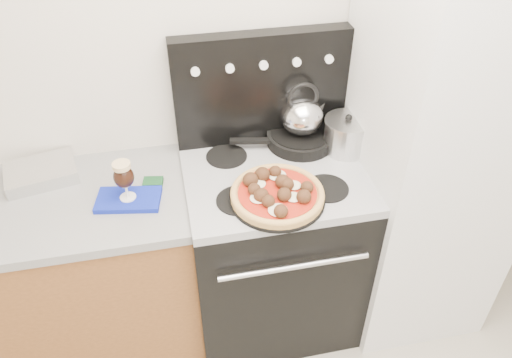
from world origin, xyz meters
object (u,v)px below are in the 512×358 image
object	(u,v)px
pizza_pan	(277,199)
skillet	(300,138)
stove_body	(272,251)
tea_kettle	(302,113)
base_cabinet	(33,285)
fridge	(432,150)
pizza	(277,192)
oven_mitt	(129,200)
stock_pot	(346,136)
beer_glass	(125,181)

from	to	relation	value
pizza_pan	skillet	bearing A→B (deg)	61.61
stove_body	tea_kettle	size ratio (longest dim) A/B	4.23
base_cabinet	skillet	distance (m)	1.38
fridge	pizza_pan	world-z (taller)	fridge
fridge	pizza	xyz separation A→B (m)	(-0.73, -0.15, 0.01)
oven_mitt	skillet	size ratio (longest dim) A/B	0.82
tea_kettle	stock_pot	xyz separation A→B (m)	(0.18, -0.09, -0.09)
oven_mitt	fridge	bearing A→B (deg)	0.77
stove_body	fridge	xyz separation A→B (m)	(0.70, -0.03, 0.51)
pizza	skillet	world-z (taller)	pizza
base_cabinet	fridge	world-z (taller)	fridge
base_cabinet	oven_mitt	distance (m)	0.70
base_cabinet	tea_kettle	bearing A→B (deg)	7.31
base_cabinet	stock_pot	distance (m)	1.56
fridge	oven_mitt	size ratio (longest dim) A/B	7.60
skillet	stock_pot	world-z (taller)	stock_pot
tea_kettle	stock_pot	distance (m)	0.22
base_cabinet	pizza_pan	bearing A→B (deg)	-10.55
oven_mitt	tea_kettle	xyz separation A→B (m)	(0.77, 0.23, 0.17)
beer_glass	stock_pot	world-z (taller)	beer_glass
skillet	oven_mitt	bearing A→B (deg)	-163.35
beer_glass	pizza	size ratio (longest dim) A/B	0.47
stove_body	tea_kettle	world-z (taller)	tea_kettle
stove_body	stock_pot	bearing A→B (deg)	15.81
oven_mitt	stock_pot	bearing A→B (deg)	8.40
pizza	skillet	size ratio (longest dim) A/B	1.20
stove_body	beer_glass	size ratio (longest dim) A/B	5.10
stove_body	oven_mitt	world-z (taller)	oven_mitt
base_cabinet	skillet	bearing A→B (deg)	7.31
base_cabinet	fridge	distance (m)	1.88
stove_body	pizza_pan	distance (m)	0.52
beer_glass	skillet	bearing A→B (deg)	16.65
beer_glass	tea_kettle	size ratio (longest dim) A/B	0.83
skillet	tea_kettle	bearing A→B (deg)	0.00
pizza	stock_pot	xyz separation A→B (m)	(0.38, 0.27, 0.03)
pizza	tea_kettle	xyz separation A→B (m)	(0.20, 0.36, 0.12)
fridge	pizza_pan	xyz separation A→B (m)	(-0.73, -0.15, -0.02)
oven_mitt	stock_pot	size ratio (longest dim) A/B	1.28
base_cabinet	tea_kettle	world-z (taller)	tea_kettle
stove_body	pizza	bearing A→B (deg)	-100.15
oven_mitt	skillet	world-z (taller)	skillet
pizza	pizza_pan	bearing A→B (deg)	0.00
fridge	stock_pot	xyz separation A→B (m)	(-0.35, 0.12, 0.04)
skillet	tea_kettle	xyz separation A→B (m)	(0.00, 0.00, 0.13)
pizza	beer_glass	bearing A→B (deg)	167.00
stove_body	base_cabinet	bearing A→B (deg)	178.70
skillet	beer_glass	bearing A→B (deg)	-163.35
fridge	stock_pot	bearing A→B (deg)	160.85
oven_mitt	stock_pot	xyz separation A→B (m)	(0.95, 0.14, 0.08)
fridge	tea_kettle	xyz separation A→B (m)	(-0.54, 0.21, 0.13)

